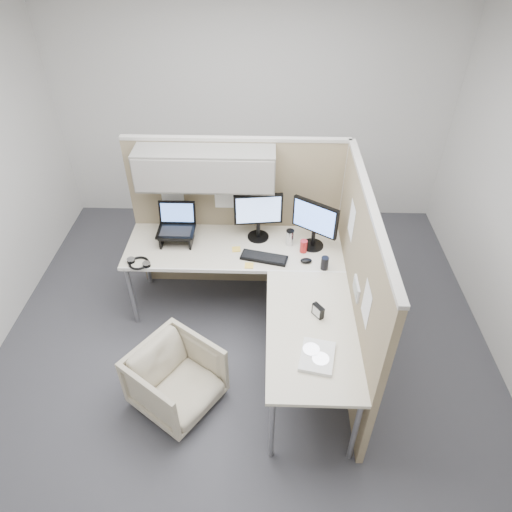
{
  "coord_description": "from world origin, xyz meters",
  "views": [
    {
      "loc": [
        0.19,
        -2.77,
        3.29
      ],
      "look_at": [
        0.1,
        0.25,
        0.85
      ],
      "focal_mm": 32.0,
      "sensor_mm": 36.0,
      "label": 1
    }
  ],
  "objects_px": {
    "monitor_left": "(258,213)",
    "keyboard": "(264,258)",
    "office_chair": "(176,377)",
    "desk": "(258,280)"
  },
  "relations": [
    {
      "from": "desk",
      "to": "office_chair",
      "type": "distance_m",
      "value": 1.04
    },
    {
      "from": "desk",
      "to": "keyboard",
      "type": "height_order",
      "value": "keyboard"
    },
    {
      "from": "office_chair",
      "to": "keyboard",
      "type": "xyz_separation_m",
      "value": [
        0.67,
        0.97,
        0.43
      ]
    },
    {
      "from": "office_chair",
      "to": "keyboard",
      "type": "relative_size",
      "value": 1.49
    },
    {
      "from": "desk",
      "to": "monitor_left",
      "type": "xyz_separation_m",
      "value": [
        -0.02,
        0.55,
        0.32
      ]
    },
    {
      "from": "office_chair",
      "to": "monitor_left",
      "type": "xyz_separation_m",
      "value": [
        0.61,
        1.29,
        0.7
      ]
    },
    {
      "from": "monitor_left",
      "to": "keyboard",
      "type": "height_order",
      "value": "monitor_left"
    },
    {
      "from": "monitor_left",
      "to": "keyboard",
      "type": "bearing_deg",
      "value": -86.19
    },
    {
      "from": "office_chair",
      "to": "monitor_left",
      "type": "distance_m",
      "value": 1.58
    },
    {
      "from": "desk",
      "to": "office_chair",
      "type": "bearing_deg",
      "value": -130.54
    }
  ]
}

